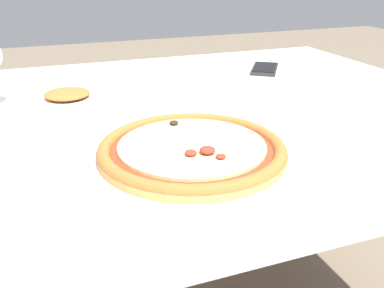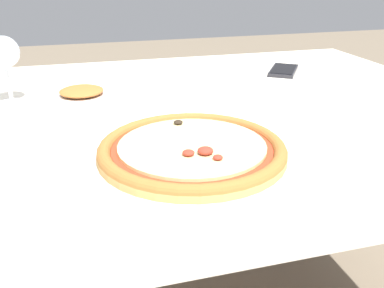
{
  "view_description": "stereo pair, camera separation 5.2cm",
  "coord_description": "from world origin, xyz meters",
  "views": [
    {
      "loc": [
        -0.29,
        -0.84,
        1.01
      ],
      "look_at": [
        -0.07,
        -0.26,
        0.74
      ],
      "focal_mm": 40.0,
      "sensor_mm": 36.0,
      "label": 1
    },
    {
      "loc": [
        -0.24,
        -0.86,
        1.01
      ],
      "look_at": [
        -0.07,
        -0.26,
        0.74
      ],
      "focal_mm": 40.0,
      "sensor_mm": 36.0,
      "label": 2
    }
  ],
  "objects": [
    {
      "name": "wine_glass_far_left",
      "position": [
        -0.38,
        0.14,
        0.83
      ],
      "size": [
        0.07,
        0.07,
        0.15
      ],
      "color": "silver",
      "rests_on": "dining_table"
    },
    {
      "name": "cell_phone",
      "position": [
        0.34,
        0.24,
        0.72
      ],
      "size": [
        0.14,
        0.16,
        0.01
      ],
      "color": "#232328",
      "rests_on": "dining_table"
    },
    {
      "name": "pizza_plate",
      "position": [
        -0.07,
        -0.26,
        0.73
      ],
      "size": [
        0.32,
        0.32,
        0.04
      ],
      "color": "white",
      "rests_on": "dining_table"
    },
    {
      "name": "dining_table",
      "position": [
        0.0,
        0.0,
        0.64
      ],
      "size": [
        1.35,
        1.04,
        0.71
      ],
      "color": "brown",
      "rests_on": "ground_plane"
    },
    {
      "name": "side_plate",
      "position": [
        -0.23,
        0.13,
        0.73
      ],
      "size": [
        0.17,
        0.17,
        0.03
      ],
      "color": "white",
      "rests_on": "dining_table"
    }
  ]
}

